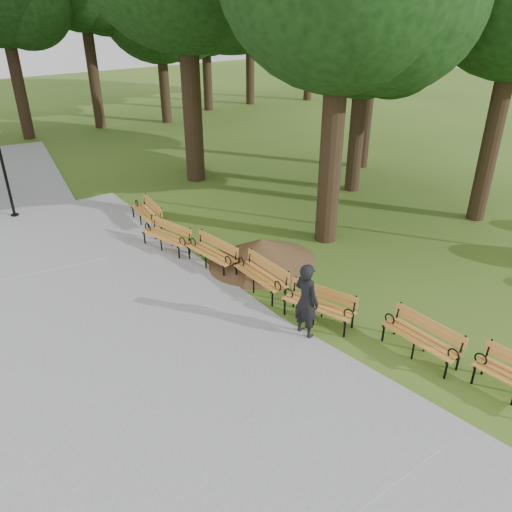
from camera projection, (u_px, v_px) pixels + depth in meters
ground at (278, 312)px, 12.66m from camera, size 100.00×100.00×0.00m
path at (81, 312)px, 12.58m from camera, size 12.00×38.00×0.06m
person at (306, 300)px, 11.39m from camera, size 0.49×0.71×1.88m
lamp_post at (0, 154)px, 17.17m from camera, size 0.32×0.32×3.28m
dirt_mound at (262, 251)px, 14.84m from camera, size 2.94×2.94×0.81m
bench_1 at (420, 339)px, 10.92m from camera, size 0.65×1.90×0.88m
bench_2 at (318, 306)px, 12.09m from camera, size 1.19×2.00×0.88m
bench_3 at (260, 276)px, 13.41m from camera, size 0.69×1.92×0.88m
bench_4 at (211, 254)px, 14.60m from camera, size 0.82×1.95×0.88m
bench_5 at (166, 237)px, 15.65m from camera, size 1.03×1.99×0.88m
bench_6 at (146, 213)px, 17.39m from camera, size 0.88×1.97×0.88m
lawn_tree_1 at (367, 20)px, 17.94m from camera, size 5.60×5.60×9.30m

